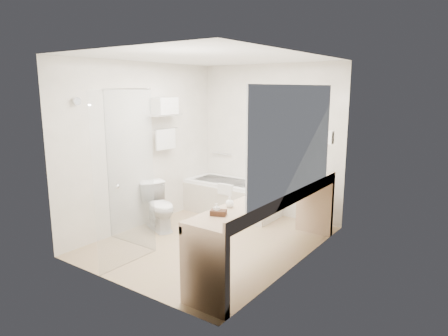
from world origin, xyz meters
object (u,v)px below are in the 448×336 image
Objects in this scene: bathtub at (232,197)px; toilet at (159,207)px; amenity_basket at (218,213)px; vanity_counter at (272,213)px; water_bottle_left at (280,181)px.

toilet is (-0.45, -1.30, 0.07)m from bathtub.
amenity_basket reaches higher than bathtub.
water_bottle_left is at bearing 104.40° from vanity_counter.
amenity_basket is (1.88, -1.04, 0.53)m from toilet.
bathtub is at bearing 3.65° from toilet.
water_bottle_left is at bearing 90.43° from amenity_basket.
bathtub is at bearing 145.12° from water_bottle_left.
vanity_counter is 17.10× the size of amenity_basket.
water_bottle_left reaches higher than amenity_basket.
amenity_basket is at bearing -58.55° from bathtub.
water_bottle_left reaches higher than toilet.
bathtub is at bearing 121.45° from amenity_basket.
vanity_counter is at bearing -69.83° from toilet.
bathtub is 2.09m from vanity_counter.
bathtub is at bearing 137.65° from vanity_counter.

